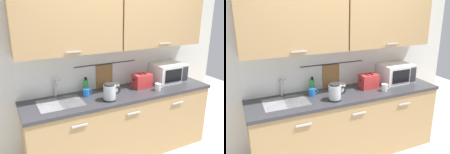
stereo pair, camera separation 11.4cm
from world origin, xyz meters
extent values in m
cube|color=tan|center=(0.00, 0.30, 0.43)|extent=(2.50, 0.60, 0.86)
cube|color=#B7B7BC|center=(-0.69, -0.01, 0.74)|extent=(0.18, 0.02, 0.02)
cube|color=#B7B7BC|center=(0.00, -0.01, 0.74)|extent=(0.18, 0.02, 0.02)
cube|color=#B7B7BC|center=(0.69, -0.01, 0.74)|extent=(0.18, 0.02, 0.02)
cube|color=#333338|center=(0.00, 0.30, 0.88)|extent=(2.53, 0.63, 0.04)
cube|color=#9EA0A5|center=(-0.80, 0.32, 0.85)|extent=(0.52, 0.38, 0.09)
cube|color=silver|center=(0.00, 0.63, 1.25)|extent=(3.70, 0.06, 2.50)
cube|color=silver|center=(0.00, 0.59, 1.18)|extent=(2.50, 0.01, 0.55)
cube|color=tan|center=(-0.63, 0.43, 1.80)|extent=(1.24, 0.33, 0.70)
cube|color=#B7B7BC|center=(-0.63, 0.26, 1.50)|extent=(0.18, 0.01, 0.02)
cube|color=tan|center=(0.63, 0.43, 1.80)|extent=(1.24, 0.33, 0.70)
cube|color=#B7B7BC|center=(0.63, 0.26, 1.50)|extent=(0.18, 0.01, 0.02)
cylinder|color=#333338|center=(-0.09, 0.58, 1.23)|extent=(0.90, 0.01, 0.01)
cube|color=olive|center=(-0.12, 0.58, 1.05)|extent=(0.24, 0.02, 0.34)
cylinder|color=#B2B5BA|center=(-0.80, 0.55, 1.01)|extent=(0.03, 0.03, 0.22)
cylinder|color=#B2B5BA|center=(-0.80, 0.47, 1.11)|extent=(0.02, 0.16, 0.02)
cube|color=#B2B5BA|center=(-0.76, 0.55, 1.10)|extent=(0.07, 0.02, 0.01)
cube|color=white|center=(0.84, 0.41, 1.04)|extent=(0.46, 0.34, 0.27)
cube|color=black|center=(0.80, 0.24, 1.04)|extent=(0.29, 0.01, 0.18)
cube|color=#2D2D33|center=(1.01, 0.24, 1.04)|extent=(0.09, 0.01, 0.21)
cylinder|color=black|center=(-0.25, 0.14, 0.91)|extent=(0.16, 0.16, 0.02)
cylinder|color=#B2B7BC|center=(-0.25, 0.14, 1.00)|extent=(0.15, 0.15, 0.17)
cylinder|color=#262628|center=(-0.25, 0.14, 1.10)|extent=(0.13, 0.13, 0.02)
torus|color=black|center=(-0.16, 0.14, 1.01)|extent=(0.11, 0.02, 0.11)
cylinder|color=green|center=(-0.40, 0.53, 0.98)|extent=(0.06, 0.06, 0.16)
cylinder|color=black|center=(-0.40, 0.53, 1.08)|extent=(0.03, 0.03, 0.04)
cylinder|color=blue|center=(-0.45, 0.39, 0.95)|extent=(0.08, 0.08, 0.09)
torus|color=blue|center=(-0.40, 0.39, 0.95)|extent=(0.06, 0.01, 0.06)
cylinder|color=silver|center=(-0.07, 0.46, 0.94)|extent=(0.17, 0.17, 0.07)
torus|color=silver|center=(-0.07, 0.46, 0.97)|extent=(0.21, 0.21, 0.01)
cube|color=red|center=(0.34, 0.35, 1.00)|extent=(0.24, 0.17, 0.19)
cube|color=black|center=(0.31, 0.35, 1.08)|extent=(0.03, 0.12, 0.01)
cube|color=black|center=(0.38, 0.35, 1.08)|extent=(0.03, 0.12, 0.01)
cube|color=black|center=(0.22, 0.35, 1.02)|extent=(0.02, 0.02, 0.02)
cylinder|color=silver|center=(0.47, 0.16, 0.95)|extent=(0.08, 0.08, 0.09)
torus|color=silver|center=(0.52, 0.16, 0.95)|extent=(0.06, 0.01, 0.06)
camera|label=1|loc=(-1.41, -2.23, 2.02)|focal=38.25mm
camera|label=2|loc=(-1.31, -2.28, 2.02)|focal=38.25mm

